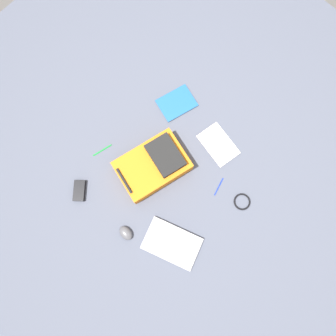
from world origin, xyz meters
TOP-DOWN VIEW (x-y plane):
  - ground_plane at (0.00, 0.00)m, footprint 3.58×3.58m
  - backpack at (0.11, 0.04)m, footprint 0.40×0.51m
  - laptop at (-0.32, 0.32)m, footprint 0.40×0.32m
  - book_blue at (-0.10, -0.38)m, footprint 0.30×0.22m
  - book_red at (0.32, -0.40)m, footprint 0.25×0.29m
  - computer_mouse at (-0.06, 0.48)m, footprint 0.11×0.08m
  - cable_coil at (-0.47, -0.19)m, footprint 0.11×0.11m
  - power_brick at (0.36, 0.49)m, footprint 0.15×0.15m
  - pen_black at (-0.29, -0.16)m, footprint 0.04×0.13m
  - pen_blue at (0.46, 0.20)m, footprint 0.05×0.14m

SIDE VIEW (x-z plane):
  - ground_plane at x=0.00m, z-range 0.00..0.00m
  - pen_black at x=-0.29m, z-range 0.00..0.01m
  - pen_blue at x=0.46m, z-range 0.00..0.01m
  - cable_coil at x=-0.47m, z-range 0.00..0.01m
  - book_blue at x=-0.10m, z-range 0.00..0.01m
  - book_red at x=0.32m, z-range 0.00..0.01m
  - power_brick at x=0.36m, z-range 0.00..0.03m
  - laptop at x=-0.32m, z-range 0.00..0.03m
  - computer_mouse at x=-0.06m, z-range 0.00..0.04m
  - backpack at x=0.11m, z-range -0.01..0.16m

